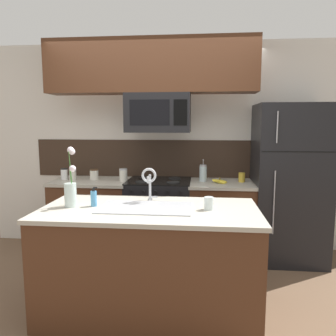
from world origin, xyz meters
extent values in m
plane|color=brown|center=(0.00, 0.00, 0.00)|extent=(10.00, 10.00, 0.00)
cube|color=silver|center=(0.30, 1.28, 1.30)|extent=(5.20, 0.10, 2.60)
cube|color=#332319|center=(0.00, 1.22, 1.15)|extent=(3.32, 0.01, 0.48)
cube|color=#4C2B19|center=(-0.83, 0.90, 0.44)|extent=(0.91, 0.62, 0.88)
cube|color=#B2AD9E|center=(-0.83, 0.90, 0.89)|extent=(0.94, 0.65, 0.03)
cube|color=#4C2B19|center=(0.75, 0.90, 0.44)|extent=(0.74, 0.62, 0.88)
cube|color=#B2AD9E|center=(0.75, 0.90, 0.89)|extent=(0.77, 0.65, 0.03)
cube|color=black|center=(0.00, 0.90, 0.46)|extent=(0.76, 0.62, 0.91)
cube|color=black|center=(0.00, 0.90, 0.92)|extent=(0.76, 0.62, 0.01)
cylinder|color=black|center=(-0.18, 0.76, 0.93)|extent=(0.15, 0.15, 0.01)
cylinder|color=black|center=(0.18, 0.76, 0.93)|extent=(0.15, 0.15, 0.01)
cylinder|color=black|center=(-0.18, 1.04, 0.93)|extent=(0.15, 0.15, 0.01)
cylinder|color=black|center=(0.18, 1.04, 0.93)|extent=(0.15, 0.15, 0.01)
cylinder|color=black|center=(-0.27, 0.58, 0.85)|extent=(0.03, 0.02, 0.03)
cylinder|color=black|center=(-0.14, 0.58, 0.85)|extent=(0.03, 0.02, 0.03)
cylinder|color=black|center=(0.00, 0.58, 0.85)|extent=(0.03, 0.02, 0.03)
cylinder|color=black|center=(0.14, 0.58, 0.85)|extent=(0.03, 0.02, 0.03)
cylinder|color=black|center=(0.27, 0.58, 0.85)|extent=(0.03, 0.02, 0.03)
cube|color=black|center=(0.00, 0.88, 1.72)|extent=(0.74, 0.40, 0.44)
cube|color=black|center=(-0.07, 0.68, 1.72)|extent=(0.45, 0.00, 0.28)
cube|color=black|center=(0.27, 0.68, 1.72)|extent=(0.15, 0.00, 0.28)
cube|color=#4C2B19|center=(-0.08, 0.85, 2.24)|extent=(2.41, 0.34, 0.60)
cube|color=black|center=(1.52, 0.92, 0.91)|extent=(0.80, 0.72, 1.82)
cube|color=black|center=(1.52, 0.56, 1.31)|extent=(0.77, 0.00, 0.01)
cylinder|color=#99999E|center=(1.28, 0.54, 1.56)|extent=(0.01, 0.01, 0.33)
cylinder|color=#99999E|center=(1.28, 0.54, 0.76)|extent=(0.01, 0.01, 0.69)
cylinder|color=silver|center=(-1.19, 0.92, 0.97)|extent=(0.09, 0.09, 0.13)
cylinder|color=black|center=(-1.19, 0.92, 1.04)|extent=(0.08, 0.08, 0.01)
cylinder|color=silver|center=(-1.07, 0.90, 0.97)|extent=(0.08, 0.08, 0.13)
cylinder|color=#B2B2B7|center=(-1.07, 0.90, 1.05)|extent=(0.08, 0.08, 0.01)
cylinder|color=silver|center=(-0.81, 0.94, 0.97)|extent=(0.10, 0.10, 0.12)
cylinder|color=#4C331E|center=(-0.81, 0.94, 1.03)|extent=(0.10, 0.10, 0.01)
cylinder|color=silver|center=(-0.43, 0.87, 0.98)|extent=(0.10, 0.10, 0.14)
cylinder|color=#B2B2B7|center=(-0.43, 0.87, 1.05)|extent=(0.10, 0.10, 0.02)
ellipsoid|color=yellow|center=(0.71, 0.83, 0.93)|extent=(0.17, 0.12, 0.06)
ellipsoid|color=yellow|center=(0.72, 0.85, 0.93)|extent=(0.18, 0.08, 0.06)
ellipsoid|color=yellow|center=(0.72, 0.83, 0.93)|extent=(0.17, 0.04, 0.05)
ellipsoid|color=yellow|center=(0.73, 0.85, 0.93)|extent=(0.18, 0.09, 0.06)
ellipsoid|color=yellow|center=(0.73, 0.83, 0.93)|extent=(0.17, 0.12, 0.06)
cylinder|color=brown|center=(0.72, 0.84, 0.96)|extent=(0.02, 0.02, 0.03)
cylinder|color=silver|center=(0.53, 0.96, 1.00)|extent=(0.09, 0.09, 0.18)
cylinder|color=#A3A3AA|center=(0.53, 0.96, 1.10)|extent=(0.08, 0.08, 0.02)
cylinder|color=#A3A3AA|center=(0.53, 0.96, 1.14)|extent=(0.01, 0.01, 0.05)
sphere|color=#A3A3AA|center=(0.53, 0.96, 1.17)|extent=(0.02, 0.02, 0.02)
cylinder|color=gold|center=(0.99, 0.95, 0.97)|extent=(0.08, 0.08, 0.11)
cube|color=#4C2B19|center=(0.08, -0.35, 0.44)|extent=(1.76, 0.85, 0.88)
cube|color=#B2AD9E|center=(0.08, -0.35, 0.89)|extent=(1.79, 0.88, 0.03)
cube|color=#ADAFB5|center=(0.04, -0.35, 0.91)|extent=(0.76, 0.44, 0.01)
cube|color=#ADAFB5|center=(-0.13, -0.35, 0.84)|extent=(0.30, 0.33, 0.15)
cube|color=#ADAFB5|center=(0.22, -0.35, 0.84)|extent=(0.30, 0.33, 0.15)
cylinder|color=#B7BABF|center=(0.04, -0.09, 0.92)|extent=(0.04, 0.04, 0.02)
cylinder|color=#B7BABF|center=(0.04, -0.09, 1.04)|extent=(0.02, 0.02, 0.22)
torus|color=#B7BABF|center=(0.04, -0.14, 1.15)|extent=(0.13, 0.02, 0.13)
cylinder|color=#B7BABF|center=(0.04, -0.20, 1.12)|extent=(0.02, 0.02, 0.06)
cube|color=#B7BABF|center=(0.08, -0.09, 0.95)|extent=(0.07, 0.01, 0.01)
cylinder|color=#4C93C6|center=(-0.40, -0.34, 0.98)|extent=(0.05, 0.05, 0.13)
cylinder|color=black|center=(-0.40, -0.34, 1.05)|extent=(0.02, 0.02, 0.02)
cube|color=black|center=(-0.38, -0.34, 1.07)|extent=(0.03, 0.01, 0.01)
cylinder|color=silver|center=(0.56, -0.36, 0.96)|extent=(0.08, 0.08, 0.10)
cylinder|color=silver|center=(-0.58, -0.37, 1.01)|extent=(0.10, 0.10, 0.20)
cylinder|color=silver|center=(-0.58, -0.37, 0.95)|extent=(0.09, 0.09, 0.06)
cylinder|color=#386B2D|center=(-0.58, -0.34, 1.17)|extent=(0.01, 0.07, 0.39)
sphere|color=silver|center=(-0.58, -0.30, 1.37)|extent=(0.05, 0.05, 0.05)
cylinder|color=#386B2D|center=(-0.59, -0.33, 1.18)|extent=(0.03, 0.09, 0.40)
sphere|color=silver|center=(-0.60, -0.28, 1.38)|extent=(0.06, 0.06, 0.06)
cylinder|color=#386B2D|center=(-0.56, -0.39, 1.10)|extent=(0.04, 0.03, 0.26)
sphere|color=silver|center=(-0.55, -0.40, 1.24)|extent=(0.05, 0.05, 0.05)
camera|label=1|loc=(0.49, -2.95, 1.61)|focal=35.00mm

